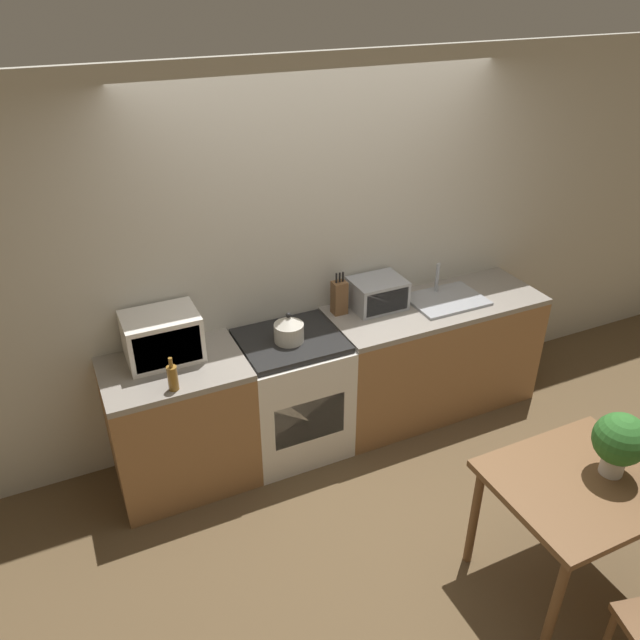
{
  "coord_description": "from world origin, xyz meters",
  "views": [
    {
      "loc": [
        -1.67,
        -2.65,
        3.04
      ],
      "look_at": [
        -0.2,
        0.5,
        1.05
      ],
      "focal_mm": 35.0,
      "sensor_mm": 36.0,
      "label": 1
    }
  ],
  "objects_px": {
    "toaster_oven": "(377,294)",
    "dining_table": "(578,495)",
    "bottle": "(173,377)",
    "stove_range": "(292,394)",
    "kettle": "(289,329)",
    "microwave": "(162,337)"
  },
  "relations": [
    {
      "from": "toaster_oven",
      "to": "dining_table",
      "type": "distance_m",
      "value": 1.87
    },
    {
      "from": "bottle",
      "to": "toaster_oven",
      "type": "height_order",
      "value": "bottle"
    },
    {
      "from": "bottle",
      "to": "stove_range",
      "type": "bearing_deg",
      "value": 15.77
    },
    {
      "from": "stove_range",
      "to": "microwave",
      "type": "distance_m",
      "value": 1.01
    },
    {
      "from": "kettle",
      "to": "dining_table",
      "type": "height_order",
      "value": "kettle"
    },
    {
      "from": "microwave",
      "to": "bottle",
      "type": "xyz_separation_m",
      "value": [
        -0.03,
        -0.36,
        -0.07
      ]
    },
    {
      "from": "stove_range",
      "to": "dining_table",
      "type": "distance_m",
      "value": 1.92
    },
    {
      "from": "bottle",
      "to": "toaster_oven",
      "type": "relative_size",
      "value": 0.58
    },
    {
      "from": "dining_table",
      "to": "microwave",
      "type": "bearing_deg",
      "value": 133.49
    },
    {
      "from": "stove_range",
      "to": "toaster_oven",
      "type": "bearing_deg",
      "value": 10.92
    },
    {
      "from": "toaster_oven",
      "to": "dining_table",
      "type": "bearing_deg",
      "value": -84.34
    },
    {
      "from": "bottle",
      "to": "toaster_oven",
      "type": "bearing_deg",
      "value": 13.52
    },
    {
      "from": "kettle",
      "to": "microwave",
      "type": "bearing_deg",
      "value": 169.49
    },
    {
      "from": "stove_range",
      "to": "microwave",
      "type": "xyz_separation_m",
      "value": [
        -0.8,
        0.12,
        0.6
      ]
    },
    {
      "from": "microwave",
      "to": "bottle",
      "type": "distance_m",
      "value": 0.36
    },
    {
      "from": "microwave",
      "to": "dining_table",
      "type": "xyz_separation_m",
      "value": [
        1.71,
        -1.8,
        -0.41
      ]
    },
    {
      "from": "stove_range",
      "to": "dining_table",
      "type": "height_order",
      "value": "stove_range"
    },
    {
      "from": "kettle",
      "to": "bottle",
      "type": "distance_m",
      "value": 0.84
    },
    {
      "from": "stove_range",
      "to": "kettle",
      "type": "height_order",
      "value": "kettle"
    },
    {
      "from": "kettle",
      "to": "bottle",
      "type": "relative_size",
      "value": 0.97
    },
    {
      "from": "bottle",
      "to": "dining_table",
      "type": "bearing_deg",
      "value": -39.77
    },
    {
      "from": "microwave",
      "to": "dining_table",
      "type": "relative_size",
      "value": 0.52
    }
  ]
}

